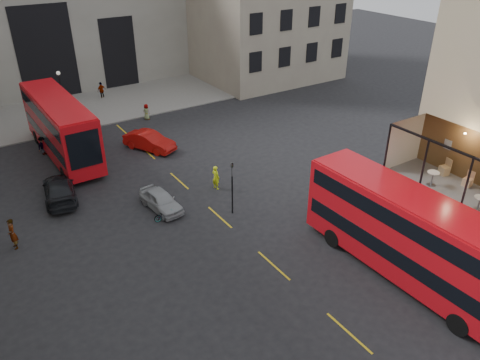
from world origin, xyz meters
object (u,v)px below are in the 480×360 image
bus_near (408,232)px  pedestrian_c (102,90)px  bicycle (165,215)px  cafe_table_far (433,176)px  car_c (60,190)px  traffic_light_near (232,182)px  pedestrian_b (43,146)px  street_lamp_b (64,102)px  car_a (161,200)px  cyclist (216,177)px  pedestrian_e (12,234)px  car_b (149,141)px  bus_far (60,124)px  pedestrian_d (146,112)px  cafe_chair_c (468,182)px  cafe_chair_d (444,170)px  cafe_table_mid (480,201)px

bus_near → pedestrian_c: bearing=96.0°
bicycle → cafe_table_far: 16.47m
car_c → pedestrian_c: pedestrian_c is taller
traffic_light_near → pedestrian_b: size_ratio=2.32×
street_lamp_b → bicycle: street_lamp_b is taller
car_a → cafe_table_far: 17.16m
bus_near → cyclist: (-3.72, 13.89, -1.89)m
street_lamp_b → car_a: street_lamp_b is taller
car_a → pedestrian_e: 9.27m
pedestrian_b → cafe_table_far: 30.52m
pedestrian_e → pedestrian_b: bearing=154.2°
bus_near → car_b: bus_near is taller
bus_far → pedestrian_e: 13.01m
car_c → pedestrian_e: size_ratio=2.62×
bus_far → cafe_table_far: 28.56m
traffic_light_near → street_lamp_b: 22.56m
traffic_light_near → bus_far: bus_far is taller
bicycle → pedestrian_d: size_ratio=0.97×
bus_near → pedestrian_d: 29.88m
traffic_light_near → car_a: bearing=140.7°
bus_near → pedestrian_e: size_ratio=6.36×
bicycle → pedestrian_b: (-4.30, 14.73, 0.42)m
car_c → cafe_chair_c: 26.20m
traffic_light_near → pedestrian_d: bearing=83.8°
car_a → pedestrian_d: size_ratio=2.51×
car_c → cafe_table_far: size_ratio=6.46×
street_lamp_b → cyclist: street_lamp_b is taller
traffic_light_near → pedestrian_e: (-13.02, 3.87, -1.44)m
car_b → cafe_chair_d: size_ratio=4.93×
street_lamp_b → bus_far: (-2.00, -6.74, 0.42)m
pedestrian_b → cafe_chair_d: size_ratio=1.71×
bus_near → cafe_chair_d: cafe_chair_d is taller
bicycle → pedestrian_e: pedestrian_e is taller
car_b → cyclist: (1.32, -9.01, 0.14)m
street_lamp_b → bicycle: (0.84, -20.30, -2.00)m
car_a → bicycle: 1.47m
bus_near → cafe_chair_d: size_ratio=13.13×
bus_far → cafe_table_mid: size_ratio=16.79×
bus_far → car_b: bearing=-23.1°
pedestrian_c → bicycle: bearing=59.1°
car_c → cyclist: bearing=164.6°
bicycle → cafe_chair_d: cafe_chair_d is taller
bus_far → bicycle: size_ratio=8.31×
pedestrian_b → cafe_chair_c: cafe_chair_c is taller
bus_near → pedestrian_c: bus_near is taller
bus_far → car_c: (-2.21, -7.04, -2.06)m
cyclist → cafe_chair_d: bearing=-161.7°
bus_far → cafe_chair_c: bearing=-59.4°
pedestrian_e → cafe_table_far: 24.36m
pedestrian_c → cafe_table_far: cafe_table_far is taller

